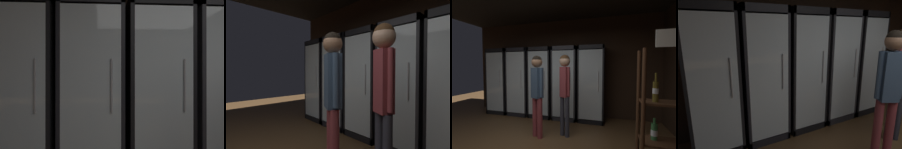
{
  "view_description": "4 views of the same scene",
  "coord_description": "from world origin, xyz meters",
  "views": [
    {
      "loc": [
        -1.18,
        0.54,
        1.18
      ],
      "look_at": [
        -1.06,
        2.45,
        1.19
      ],
      "focal_mm": 31.0,
      "sensor_mm": 36.0,
      "label": 1
    },
    {
      "loc": [
        1.2,
        0.25,
        1.22
      ],
      "look_at": [
        -1.22,
        2.53,
        1.15
      ],
      "focal_mm": 24.91,
      "sensor_mm": 36.0,
      "label": 2
    },
    {
      "loc": [
        1.26,
        -1.37,
        1.43
      ],
      "look_at": [
        0.09,
        2.67,
        1.22
      ],
      "focal_mm": 24.34,
      "sensor_mm": 36.0,
      "label": 3
    },
    {
      "loc": [
        -2.2,
        0.07,
        1.67
      ],
      "look_at": [
        -0.88,
        2.49,
        0.99
      ],
      "focal_mm": 30.06,
      "sensor_mm": 36.0,
      "label": 4
    }
  ],
  "objects": [
    {
      "name": "cooler_left",
      "position": [
        -1.27,
        2.71,
        0.97
      ],
      "size": [
        0.65,
        0.65,
        1.97
      ],
      "color": "black",
      "rests_on": "ground"
    },
    {
      "name": "cooler_far_right",
      "position": [
        0.84,
        2.71,
        0.97
      ],
      "size": [
        0.65,
        0.65,
        1.97
      ],
      "color": "black",
      "rests_on": "ground"
    },
    {
      "name": "shopper_near",
      "position": [
        0.41,
        1.6,
        1.1
      ],
      "size": [
        0.24,
        0.22,
        1.68
      ],
      "color": "#2D2D38",
      "rests_on": "ground"
    },
    {
      "name": "cooler_center",
      "position": [
        -0.56,
        2.72,
        0.96
      ],
      "size": [
        0.65,
        0.65,
        1.97
      ],
      "color": "black",
      "rests_on": "ground"
    },
    {
      "name": "cooler_far_left",
      "position": [
        -1.97,
        2.71,
        0.96
      ],
      "size": [
        0.65,
        0.65,
        1.97
      ],
      "color": "black",
      "rests_on": "ground"
    },
    {
      "name": "cooler_right",
      "position": [
        0.14,
        2.71,
        0.96
      ],
      "size": [
        0.65,
        0.65,
        1.97
      ],
      "color": "#2B2B30",
      "rests_on": "ground"
    },
    {
      "name": "shopper_far",
      "position": [
        -0.11,
        1.4,
        1.03
      ],
      "size": [
        0.3,
        0.24,
        1.66
      ],
      "color": "brown",
      "rests_on": "ground"
    },
    {
      "name": "wall_back",
      "position": [
        0.0,
        3.03,
        1.4
      ],
      "size": [
        6.0,
        0.06,
        2.8
      ],
      "primitive_type": "cube",
      "color": "black",
      "rests_on": "ground"
    }
  ]
}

